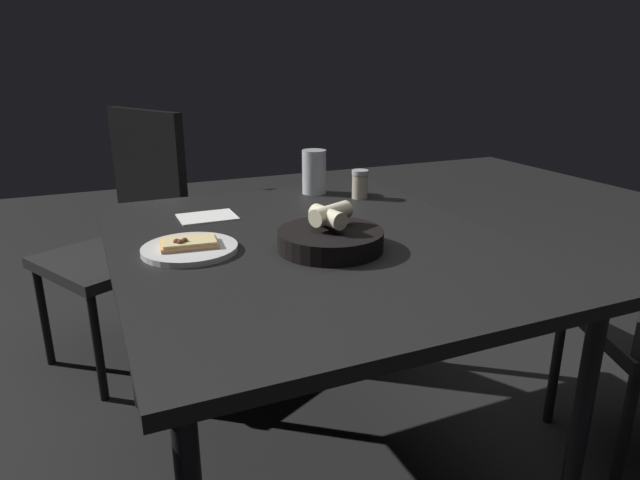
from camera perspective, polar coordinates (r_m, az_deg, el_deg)
ground at (r=1.75m, az=-0.88°, el=-22.29°), size 8.00×8.00×0.00m
dining_table at (r=1.42m, az=-1.01°, el=-2.09°), size 0.96×1.16×0.70m
pizza_plate at (r=1.35m, az=-13.21°, el=-0.77°), size 0.23×0.23×0.04m
bread_basket at (r=1.32m, az=0.99°, el=0.29°), size 0.25×0.25×0.10m
beer_glass at (r=1.87m, az=-0.61°, el=6.71°), size 0.08×0.08×0.15m
pepper_shaker at (r=1.81m, az=4.10°, el=5.56°), size 0.05×0.05×0.09m
napkin at (r=1.63m, az=-11.47°, el=2.34°), size 0.16×0.12×0.00m
chair_far at (r=2.22m, az=-19.00°, el=1.32°), size 0.59×0.59×0.95m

